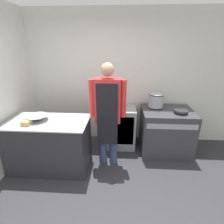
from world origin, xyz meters
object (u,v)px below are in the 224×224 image
(plastic_tub, at_px, (26,123))
(stock_pot, at_px, (156,100))
(fridge_unit, at_px, (121,127))
(mixing_bowl, at_px, (37,118))
(person_cook, at_px, (108,111))
(saute_pan, at_px, (181,111))
(stove, at_px, (166,130))

(plastic_tub, relative_size, stock_pot, 0.43)
(fridge_unit, distance_m, plastic_tub, 1.81)
(fridge_unit, bearing_deg, mixing_bowl, -150.51)
(fridge_unit, relative_size, mixing_bowl, 2.35)
(person_cook, bearing_deg, plastic_tub, -164.66)
(fridge_unit, bearing_deg, saute_pan, -14.27)
(stove, distance_m, mixing_bowl, 2.40)
(fridge_unit, relative_size, plastic_tub, 6.64)
(stove, height_order, mixing_bowl, mixing_bowl)
(fridge_unit, distance_m, person_cook, 0.88)
(plastic_tub, relative_size, saute_pan, 0.50)
(fridge_unit, bearing_deg, plastic_tub, -146.62)
(plastic_tub, bearing_deg, mixing_bowl, 65.96)
(person_cook, distance_m, plastic_tub, 1.28)
(mixing_bowl, bearing_deg, person_cook, 7.74)
(mixing_bowl, bearing_deg, fridge_unit, 29.49)
(stove, height_order, saute_pan, saute_pan)
(stove, bearing_deg, stock_pot, 147.07)
(fridge_unit, relative_size, saute_pan, 3.31)
(stove, distance_m, person_cook, 1.34)
(stove, xyz_separation_m, mixing_bowl, (-2.26, -0.64, 0.49))
(mixing_bowl, xyz_separation_m, stock_pot, (2.05, 0.78, 0.11))
(stove, bearing_deg, fridge_unit, 171.19)
(fridge_unit, relative_size, person_cook, 0.47)
(person_cook, bearing_deg, mixing_bowl, -172.26)
(stock_pot, xyz_separation_m, saute_pan, (0.41, -0.28, -0.12))
(fridge_unit, height_order, plastic_tub, plastic_tub)
(mixing_bowl, distance_m, stock_pot, 2.19)
(fridge_unit, relative_size, stock_pot, 2.84)
(stock_pot, bearing_deg, plastic_tub, -155.75)
(stock_pot, distance_m, saute_pan, 0.51)
(plastic_tub, bearing_deg, stock_pot, 24.25)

